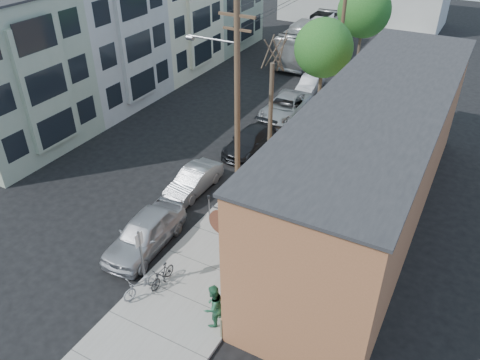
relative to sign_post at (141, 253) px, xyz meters
The scene contains 26 objects.
ground 5.12m from the sign_post, 119.43° to the left, with size 120.00×120.00×0.00m, color black.
sidewalk 15.38m from the sign_post, 82.86° to the left, with size 4.50×58.00×0.15m, color gray.
cafe_building 11.41m from the sign_post, 54.07° to the left, with size 6.60×20.20×6.61m.
apartment_row 23.21m from the sign_post, 128.02° to the left, with size 6.30×32.00×9.00m.
sign_post is the anchor object (origin of this frame).
parking_meter_near 5.27m from the sign_post, 91.10° to the left, with size 0.14×0.14×1.24m.
parking_meter_far 13.21m from the sign_post, 90.43° to the left, with size 0.14×0.14×1.24m.
utility_pole_near 8.55m from the sign_post, 89.70° to the left, with size 3.57×0.28×10.00m.
utility_pole_far 24.03m from the sign_post, 89.76° to the left, with size 1.80×0.28×10.00m.
tree_bare 10.99m from the sign_post, 87.63° to the left, with size 0.24×0.24×6.21m.
tree_leafy_mid 19.15m from the sign_post, 88.64° to the left, with size 3.86×3.86×6.73m.
tree_leafy_far 28.39m from the sign_post, 89.08° to the left, with size 4.23×4.23×7.37m.
patio_chair_a 4.18m from the sign_post, 25.30° to the left, with size 0.50×0.50×0.88m, color #0F3812, non-canonical shape.
patio_chair_b 3.97m from the sign_post, ahead, with size 0.50×0.50×0.88m, color #0F3812, non-canonical shape.
patron_grey 4.66m from the sign_post, 41.50° to the left, with size 0.63×0.42×1.74m, color slate.
patron_green 3.64m from the sign_post, ahead, with size 0.91×0.71×1.87m, color #286442.
cyclist 5.30m from the sign_post, 69.59° to the left, with size 1.05×0.61×1.63m, color maroon.
cyclist_bike 5.36m from the sign_post, 69.59° to the left, with size 0.71×2.04×1.07m, color black.
parked_bike_a 1.42m from the sign_post, 33.69° to the left, with size 0.42×1.50×0.90m, color black.
parked_bike_b 1.31m from the sign_post, 68.45° to the right, with size 0.61×1.75×0.92m, color slate.
car_0 2.75m from the sign_post, 127.27° to the left, with size 1.93×4.79×1.63m, color #A7A8AF.
car_1 7.33m from the sign_post, 107.09° to the left, with size 1.39×3.97×1.31m, color #9FA0A6.
car_2 12.45m from the sign_post, 97.18° to the left, with size 1.86×4.57×1.33m, color black.
car_3 17.92m from the sign_post, 94.97° to the left, with size 2.53×5.48×1.52m, color #9C9FA3.
car_4 23.10m from the sign_post, 94.29° to the left, with size 1.36×3.89×1.28m, color #A1A2A9.
bus 31.69m from the sign_post, 98.90° to the left, with size 2.81×12.03×3.35m, color silver.
Camera 1 is at (12.41, -14.55, 14.35)m, focal length 35.00 mm.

